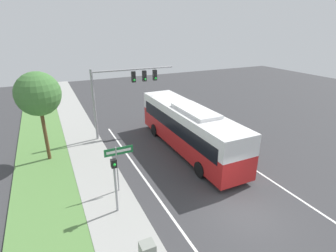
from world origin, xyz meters
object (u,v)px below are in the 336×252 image
at_px(bus, 188,126).
at_px(street_sign, 118,160).
at_px(signal_gantry, 124,86).
at_px(pedestrian_signal, 115,177).

xyz_separation_m(bus, street_sign, (-6.34, -3.15, 0.16)).
height_order(bus, signal_gantry, signal_gantry).
bearing_deg(street_sign, pedestrian_signal, -110.21).
xyz_separation_m(signal_gantry, street_sign, (-2.87, -8.10, -2.34)).
distance_m(signal_gantry, pedestrian_signal, 10.70).
bearing_deg(bus, pedestrian_signal, -145.02).
distance_m(bus, signal_gantry, 6.54).
height_order(signal_gantry, street_sign, signal_gantry).
height_order(bus, street_sign, bus).
relative_size(bus, signal_gantry, 1.70).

